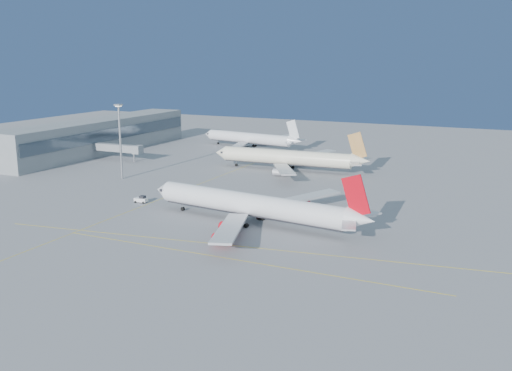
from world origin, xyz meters
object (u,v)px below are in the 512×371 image
airliner_etihad (289,158)px  light_mast (120,135)px  airliner_third (251,138)px  pushback_tug (141,199)px  airliner_virgin (254,205)px

airliner_etihad → light_mast: light_mast is taller
airliner_third → pushback_tug: size_ratio=14.02×
airliner_etihad → airliner_third: size_ratio=1.12×
light_mast → airliner_third: bearing=82.6°
airliner_virgin → airliner_third: 127.00m
airliner_virgin → airliner_third: airliner_virgin is taller
airliner_etihad → pushback_tug: bearing=-111.4°
airliner_etihad → light_mast: bearing=-143.6°
pushback_tug → light_mast: bearing=131.0°
airliner_virgin → airliner_third: bearing=123.1°
airliner_third → light_mast: (-10.89, -83.58, 11.12)m
airliner_etihad → airliner_virgin: bearing=-78.3°
airliner_virgin → airliner_third: size_ratio=1.20×
airliner_virgin → airliner_third: (-55.50, 114.23, -0.43)m
airliner_virgin → light_mast: bearing=162.4°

